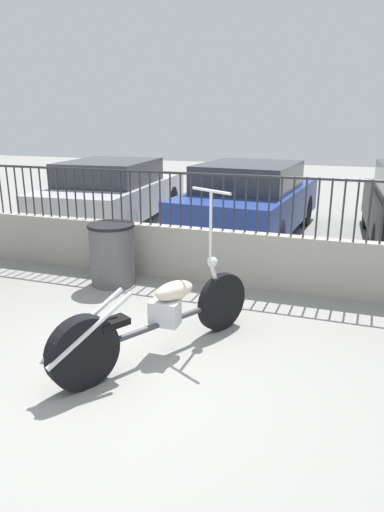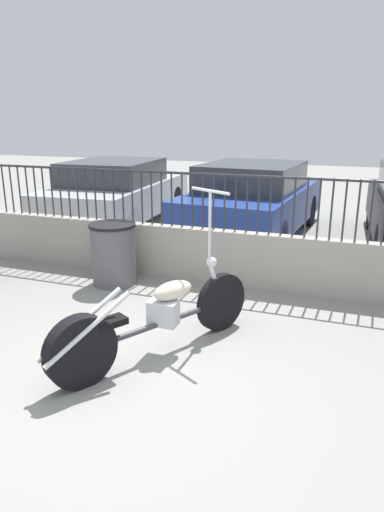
{
  "view_description": "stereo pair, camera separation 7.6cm",
  "coord_description": "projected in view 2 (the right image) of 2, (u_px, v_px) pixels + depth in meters",
  "views": [
    {
      "loc": [
        1.73,
        -3.04,
        2.21
      ],
      "look_at": [
        0.09,
        1.65,
        0.7
      ],
      "focal_mm": 32.0,
      "sensor_mm": 36.0,
      "label": 1
    },
    {
      "loc": [
        1.8,
        -3.01,
        2.21
      ],
      "look_at": [
        0.09,
        1.65,
        0.7
      ],
      "focal_mm": 32.0,
      "sensor_mm": 36.0,
      "label": 2
    }
  ],
  "objects": [
    {
      "name": "motorcycle_dark_grey",
      "position": [
        148.0,
        321.0,
        4.26
      ],
      "size": [
        1.26,
        2.11,
        1.55
      ],
      "rotation": [
        0.0,
        0.0,
        1.06
      ],
      "color": "black",
      "rests_on": "ground_plane"
    },
    {
      "name": "car_silver",
      "position": [
        118.0,
        192.0,
        9.79
      ],
      "size": [
        2.14,
        4.4,
        1.36
      ],
      "rotation": [
        0.0,
        0.0,
        1.64
      ],
      "color": "black",
      "rests_on": "ground_plane"
    },
    {
      "name": "trash_bin",
      "position": [
        114.0,
        254.0,
        6.23
      ],
      "size": [
        0.63,
        0.63,
        0.85
      ],
      "color": "#56565B",
      "rests_on": "ground_plane"
    },
    {
      "name": "fence_railing",
      "position": [
        214.0,
        194.0,
        6.04
      ],
      "size": [
        9.85,
        0.04,
        0.76
      ],
      "color": "#2D2D33",
      "rests_on": "low_wall"
    },
    {
      "name": "low_wall",
      "position": [
        213.0,
        256.0,
        6.3
      ],
      "size": [
        9.85,
        0.18,
        0.75
      ],
      "color": "#9E998E",
      "rests_on": "ground_plane"
    },
    {
      "name": "car_blue",
      "position": [
        254.0,
        199.0,
        8.72
      ],
      "size": [
        2.14,
        4.34,
        1.41
      ],
      "rotation": [
        0.0,
        0.0,
        1.49
      ],
      "color": "black",
      "rests_on": "ground_plane"
    },
    {
      "name": "ground_plane",
      "position": [
        116.0,
        384.0,
        3.94
      ],
      "size": [
        40.0,
        40.0,
        0.0
      ],
      "primitive_type": "plane",
      "color": "gray"
    }
  ]
}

